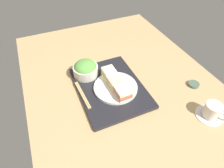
{
  "coord_description": "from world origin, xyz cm",
  "views": [
    {
      "loc": [
        66.02,
        -34.09,
        72.11
      ],
      "look_at": [
        3.83,
        -7.31,
        5.0
      ],
      "focal_mm": 30.44,
      "sensor_mm": 36.0,
      "label": 1
    }
  ],
  "objects_px": {
    "chopsticks_pair": "(82,95)",
    "sandwich_plate": "(116,87)",
    "sandwich_far": "(123,93)",
    "salad_bowl": "(86,69)",
    "sandwich_near": "(109,74)",
    "sandwich_middle": "(116,83)",
    "small_sauce_dish": "(194,84)",
    "coffee_cup": "(212,111)"
  },
  "relations": [
    {
      "from": "sandwich_middle",
      "to": "sandwich_far",
      "type": "height_order",
      "value": "sandwich_far"
    },
    {
      "from": "sandwich_near",
      "to": "salad_bowl",
      "type": "relative_size",
      "value": 0.57
    },
    {
      "from": "sandwich_far",
      "to": "chopsticks_pair",
      "type": "xyz_separation_m",
      "value": [
        -0.1,
        -0.17,
        -0.03
      ]
    },
    {
      "from": "chopsticks_pair",
      "to": "salad_bowl",
      "type": "bearing_deg",
      "value": 155.36
    },
    {
      "from": "chopsticks_pair",
      "to": "sandwich_plate",
      "type": "bearing_deg",
      "value": 82.3
    },
    {
      "from": "sandwich_plate",
      "to": "chopsticks_pair",
      "type": "distance_m",
      "value": 0.17
    },
    {
      "from": "sandwich_far",
      "to": "small_sauce_dish",
      "type": "relative_size",
      "value": 1.35
    },
    {
      "from": "sandwich_near",
      "to": "chopsticks_pair",
      "type": "distance_m",
      "value": 0.18
    },
    {
      "from": "sandwich_plate",
      "to": "sandwich_near",
      "type": "relative_size",
      "value": 2.88
    },
    {
      "from": "sandwich_plate",
      "to": "sandwich_middle",
      "type": "distance_m",
      "value": 0.03
    },
    {
      "from": "sandwich_middle",
      "to": "sandwich_far",
      "type": "relative_size",
      "value": 0.99
    },
    {
      "from": "sandwich_far",
      "to": "sandwich_middle",
      "type": "bearing_deg",
      "value": -176.86
    },
    {
      "from": "sandwich_middle",
      "to": "coffee_cup",
      "type": "relative_size",
      "value": 0.61
    },
    {
      "from": "sandwich_plate",
      "to": "sandwich_far",
      "type": "xyz_separation_m",
      "value": [
        0.07,
        0.0,
        0.03
      ]
    },
    {
      "from": "sandwich_middle",
      "to": "chopsticks_pair",
      "type": "distance_m",
      "value": 0.17
    },
    {
      "from": "chopsticks_pair",
      "to": "small_sauce_dish",
      "type": "relative_size",
      "value": 3.36
    },
    {
      "from": "chopsticks_pair",
      "to": "small_sauce_dish",
      "type": "bearing_deg",
      "value": 75.19
    },
    {
      "from": "salad_bowl",
      "to": "sandwich_plate",
      "type": "bearing_deg",
      "value": 32.75
    },
    {
      "from": "sandwich_far",
      "to": "salad_bowl",
      "type": "height_order",
      "value": "salad_bowl"
    },
    {
      "from": "salad_bowl",
      "to": "chopsticks_pair",
      "type": "relative_size",
      "value": 0.7
    },
    {
      "from": "sandwich_middle",
      "to": "small_sauce_dish",
      "type": "height_order",
      "value": "sandwich_middle"
    },
    {
      "from": "sandwich_plate",
      "to": "salad_bowl",
      "type": "distance_m",
      "value": 0.2
    },
    {
      "from": "sandwich_near",
      "to": "sandwich_middle",
      "type": "xyz_separation_m",
      "value": [
        0.07,
        0.0,
        -0.0
      ]
    },
    {
      "from": "sandwich_middle",
      "to": "salad_bowl",
      "type": "xyz_separation_m",
      "value": [
        -0.16,
        -0.11,
        0.0
      ]
    },
    {
      "from": "sandwich_middle",
      "to": "small_sauce_dish",
      "type": "xyz_separation_m",
      "value": [
        0.13,
        0.4,
        -0.05
      ]
    },
    {
      "from": "sandwich_near",
      "to": "sandwich_far",
      "type": "xyz_separation_m",
      "value": [
        0.15,
        0.01,
        -0.0
      ]
    },
    {
      "from": "salad_bowl",
      "to": "sandwich_far",
      "type": "bearing_deg",
      "value": 24.75
    },
    {
      "from": "small_sauce_dish",
      "to": "sandwich_far",
      "type": "bearing_deg",
      "value": -97.82
    },
    {
      "from": "sandwich_far",
      "to": "salad_bowl",
      "type": "bearing_deg",
      "value": -155.25
    },
    {
      "from": "sandwich_far",
      "to": "chopsticks_pair",
      "type": "height_order",
      "value": "sandwich_far"
    },
    {
      "from": "salad_bowl",
      "to": "chopsticks_pair",
      "type": "bearing_deg",
      "value": -24.64
    },
    {
      "from": "sandwich_plate",
      "to": "sandwich_middle",
      "type": "xyz_separation_m",
      "value": [
        0.0,
        0.0,
        0.03
      ]
    },
    {
      "from": "sandwich_near",
      "to": "sandwich_plate",
      "type": "bearing_deg",
      "value": 3.14
    },
    {
      "from": "sandwich_plate",
      "to": "salad_bowl",
      "type": "bearing_deg",
      "value": -147.25
    },
    {
      "from": "salad_bowl",
      "to": "chopsticks_pair",
      "type": "height_order",
      "value": "salad_bowl"
    },
    {
      "from": "chopsticks_pair",
      "to": "coffee_cup",
      "type": "height_order",
      "value": "coffee_cup"
    },
    {
      "from": "sandwich_middle",
      "to": "salad_bowl",
      "type": "bearing_deg",
      "value": -147.25
    },
    {
      "from": "sandwich_near",
      "to": "salad_bowl",
      "type": "xyz_separation_m",
      "value": [
        -0.09,
        -0.1,
        -0.0
      ]
    },
    {
      "from": "salad_bowl",
      "to": "sandwich_near",
      "type": "bearing_deg",
      "value": 48.28
    },
    {
      "from": "sandwich_near",
      "to": "salad_bowl",
      "type": "height_order",
      "value": "salad_bowl"
    },
    {
      "from": "sandwich_plate",
      "to": "sandwich_middle",
      "type": "height_order",
      "value": "sandwich_middle"
    },
    {
      "from": "sandwich_near",
      "to": "coffee_cup",
      "type": "xyz_separation_m",
      "value": [
        0.39,
        0.34,
        -0.03
      ]
    }
  ]
}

